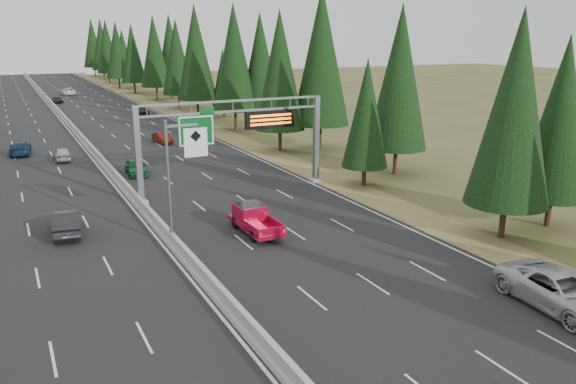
{
  "coord_description": "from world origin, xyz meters",
  "views": [
    {
      "loc": [
        -8.64,
        -8.13,
        12.92
      ],
      "look_at": [
        5.71,
        20.0,
        4.12
      ],
      "focal_mm": 35.0,
      "sensor_mm": 36.0,
      "label": 1
    }
  ],
  "objects": [
    {
      "name": "car_onc_white",
      "position": [
        -3.44,
        55.24,
        0.77
      ],
      "size": [
        1.72,
        4.07,
        1.37
      ],
      "primitive_type": "imported",
      "rotation": [
        0.0,
        0.0,
        3.12
      ],
      "color": "#B7B7B7",
      "rests_on": "road"
    },
    {
      "name": "tree_row_right",
      "position": [
        22.05,
        82.49,
        9.34
      ],
      "size": [
        11.81,
        242.32,
        18.53
      ],
      "color": "black",
      "rests_on": "ground"
    },
    {
      "name": "car_onc_blue",
      "position": [
        -7.3,
        60.49,
        0.83
      ],
      "size": [
        2.59,
        5.37,
        1.51
      ],
      "primitive_type": "imported",
      "rotation": [
        0.0,
        0.0,
        3.05
      ],
      "color": "#152D4C",
      "rests_on": "road"
    },
    {
      "name": "car_ahead_dkred",
      "position": [
        8.7,
        60.21,
        0.74
      ],
      "size": [
        1.79,
        4.1,
        1.31
      ],
      "primitive_type": "imported",
      "rotation": [
        0.0,
        0.0,
        0.1
      ],
      "color": "#4E140B",
      "rests_on": "road"
    },
    {
      "name": "car_ahead_green",
      "position": [
        2.2,
        45.21,
        0.84
      ],
      "size": [
        2.16,
        4.59,
        1.52
      ],
      "primitive_type": "imported",
      "rotation": [
        0.0,
        0.0,
        -0.08
      ],
      "color": "#14572D",
      "rests_on": "road"
    },
    {
      "name": "road",
      "position": [
        0.0,
        80.0,
        0.04
      ],
      "size": [
        32.0,
        260.0,
        0.08
      ],
      "primitive_type": "cube",
      "color": "black",
      "rests_on": "ground"
    },
    {
      "name": "hov_sign_pole",
      "position": [
        0.58,
        24.97,
        4.72
      ],
      "size": [
        2.8,
        0.5,
        8.0
      ],
      "color": "slate",
      "rests_on": "road"
    },
    {
      "name": "car_ahead_far",
      "position": [
        1.5,
        112.3,
        0.76
      ],
      "size": [
        1.92,
        4.1,
        1.36
      ],
      "primitive_type": "imported",
      "rotation": [
        0.0,
        0.0,
        0.08
      ],
      "color": "black",
      "rests_on": "road"
    },
    {
      "name": "median_barrier",
      "position": [
        0.0,
        80.0,
        0.41
      ],
      "size": [
        0.7,
        260.0,
        0.85
      ],
      "color": "gray",
      "rests_on": "road"
    },
    {
      "name": "shoulder_right",
      "position": [
        17.8,
        80.0,
        0.03
      ],
      "size": [
        3.6,
        260.0,
        0.06
      ],
      "primitive_type": "cube",
      "color": "olive",
      "rests_on": "ground"
    },
    {
      "name": "sign_gantry",
      "position": [
        8.92,
        34.88,
        5.27
      ],
      "size": [
        16.75,
        0.98,
        7.8
      ],
      "color": "slate",
      "rests_on": "road"
    },
    {
      "name": "red_pickup",
      "position": [
        5.67,
        25.22,
        1.06
      ],
      "size": [
        1.94,
        5.43,
        1.77
      ],
      "color": "black",
      "rests_on": "road"
    },
    {
      "name": "car_onc_near",
      "position": [
        -5.69,
        30.32,
        0.9
      ],
      "size": [
        2.21,
        5.11,
        1.64
      ],
      "primitive_type": "imported",
      "rotation": [
        0.0,
        0.0,
        3.04
      ],
      "color": "black",
      "rests_on": "road"
    },
    {
      "name": "car_ahead_white",
      "position": [
        5.3,
        127.58,
        0.87
      ],
      "size": [
        2.73,
        5.71,
        1.57
      ],
      "primitive_type": "imported",
      "rotation": [
        0.0,
        0.0,
        0.02
      ],
      "color": "white",
      "rests_on": "road"
    },
    {
      "name": "car_ahead_dkgrey",
      "position": [
        12.42,
        88.15,
        0.75
      ],
      "size": [
        1.97,
        4.66,
        1.34
      ],
      "primitive_type": "imported",
      "rotation": [
        0.0,
        0.0,
        0.02
      ],
      "color": "black",
      "rests_on": "road"
    },
    {
      "name": "silver_minivan",
      "position": [
        14.5,
        8.0,
        1.0
      ],
      "size": [
        3.58,
        6.87,
        1.85
      ],
      "primitive_type": "imported",
      "rotation": [
        0.0,
        0.0,
        -0.08
      ],
      "color": "#B0B0B5",
      "rests_on": "road"
    }
  ]
}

